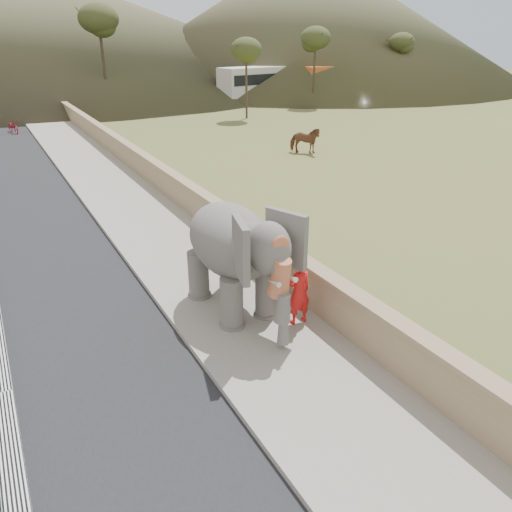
{
  "coord_description": "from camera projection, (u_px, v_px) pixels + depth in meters",
  "views": [
    {
      "loc": [
        -4.44,
        -7.95,
        6.05
      ],
      "look_at": [
        0.2,
        0.52,
        1.7
      ],
      "focal_mm": 35.0,
      "sensor_mm": 36.0,
      "label": 1
    }
  ],
  "objects": [
    {
      "name": "parapet",
      "position": [
        171.0,
        187.0,
        19.28
      ],
      "size": [
        0.3,
        120.0,
        1.1
      ],
      "primitive_type": "cube",
      "color": "tan",
      "rests_on": "ground"
    },
    {
      "name": "bus_white",
      "position": [
        272.0,
        83.0,
        47.8
      ],
      "size": [
        11.25,
        4.16,
        3.1
      ],
      "primitive_type": "cube",
      "rotation": [
        0.0,
        0.0,
        1.72
      ],
      "color": "silver",
      "rests_on": "ground"
    },
    {
      "name": "elephant_and_man",
      "position": [
        232.0,
        255.0,
        11.26
      ],
      "size": [
        2.23,
        3.68,
        2.59
      ],
      "color": "slate",
      "rests_on": "ground"
    },
    {
      "name": "trees",
      "position": [
        74.0,
        70.0,
        33.42
      ],
      "size": [
        47.24,
        43.15,
        8.44
      ],
      "color": "#473828",
      "rests_on": "ground"
    },
    {
      "name": "hill_far",
      "position": [
        36.0,
        24.0,
        66.09
      ],
      "size": [
        80.0,
        80.0,
        14.0
      ],
      "primitive_type": "cone",
      "color": "brown",
      "rests_on": "ground"
    },
    {
      "name": "cow",
      "position": [
        305.0,
        140.0,
        26.86
      ],
      "size": [
        1.72,
        1.72,
        1.41
      ],
      "primitive_type": "imported",
      "rotation": [
        0.0,
        0.0,
        0.79
      ],
      "color": "brown",
      "rests_on": "ground"
    },
    {
      "name": "walkway",
      "position": [
        130.0,
        206.0,
        18.75
      ],
      "size": [
        3.0,
        120.0,
        0.15
      ],
      "primitive_type": "cube",
      "color": "#9E9687",
      "rests_on": "ground"
    },
    {
      "name": "ground",
      "position": [
        259.0,
        338.0,
        10.79
      ],
      "size": [
        160.0,
        160.0,
        0.0
      ],
      "primitive_type": "plane",
      "color": "olive",
      "rests_on": "ground"
    },
    {
      "name": "hill_right",
      "position": [
        307.0,
        15.0,
        64.85
      ],
      "size": [
        56.0,
        56.0,
        16.0
      ],
      "primitive_type": "cone",
      "color": "brown",
      "rests_on": "ground"
    },
    {
      "name": "distant_car",
      "position": [
        243.0,
        94.0,
        46.77
      ],
      "size": [
        4.3,
        1.9,
        1.44
      ],
      "primitive_type": "imported",
      "rotation": [
        0.0,
        0.0,
        1.52
      ],
      "color": "silver",
      "rests_on": "ground"
    },
    {
      "name": "bus_orange",
      "position": [
        352.0,
        82.0,
        49.23
      ],
      "size": [
        11.1,
        3.01,
        3.1
      ],
      "primitive_type": "cube",
      "rotation": [
        0.0,
        0.0,
        1.52
      ],
      "color": "#D35E25",
      "rests_on": "ground"
    }
  ]
}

